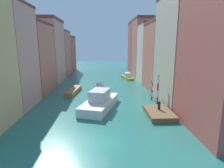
# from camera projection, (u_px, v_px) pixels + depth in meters

# --- Properties ---
(ground_plane) EXTENTS (154.00, 154.00, 0.00)m
(ground_plane) POSITION_uv_depth(u_px,v_px,m) (100.00, 88.00, 43.02)
(ground_plane) COLOR #28756B
(building_left_1) EXTENTS (8.05, 8.22, 16.17)m
(building_left_1) POSITION_uv_depth(u_px,v_px,m) (4.00, 57.00, 28.54)
(building_left_1) COLOR tan
(building_left_1) RESTS_ON ground
(building_left_2) EXTENTS (8.05, 11.11, 14.43)m
(building_left_2) POSITION_uv_depth(u_px,v_px,m) (29.00, 58.00, 38.33)
(building_left_2) COLOR #C6705B
(building_left_2) RESTS_ON ground
(building_left_3) EXTENTS (8.05, 11.13, 16.74)m
(building_left_3) POSITION_uv_depth(u_px,v_px,m) (46.00, 51.00, 49.23)
(building_left_3) COLOR tan
(building_left_3) RESTS_ON ground
(building_left_4) EXTENTS (8.05, 9.93, 14.53)m
(building_left_4) POSITION_uv_depth(u_px,v_px,m) (56.00, 53.00, 59.94)
(building_left_4) COLOR #C6705B
(building_left_4) RESTS_ON ground
(building_left_5) EXTENTS (8.05, 12.08, 13.38)m
(building_left_5) POSITION_uv_depth(u_px,v_px,m) (63.00, 54.00, 70.77)
(building_left_5) COLOR #B25147
(building_left_5) RESTS_ON ground
(building_right_1) EXTENTS (8.05, 11.00, 18.04)m
(building_right_1) POSITION_uv_depth(u_px,v_px,m) (186.00, 50.00, 30.78)
(building_right_1) COLOR #BCB299
(building_right_1) RESTS_ON ground
(building_right_2) EXTENTS (8.05, 10.26, 15.09)m
(building_right_2) POSITION_uv_depth(u_px,v_px,m) (165.00, 56.00, 41.53)
(building_right_2) COLOR #C6705B
(building_right_2) RESTS_ON ground
(building_right_3) EXTENTS (8.05, 8.57, 15.77)m
(building_right_3) POSITION_uv_depth(u_px,v_px,m) (154.00, 53.00, 50.67)
(building_right_3) COLOR beige
(building_right_3) RESTS_ON ground
(building_right_4) EXTENTS (8.05, 9.92, 18.40)m
(building_right_4) POSITION_uv_depth(u_px,v_px,m) (146.00, 47.00, 59.76)
(building_right_4) COLOR #C6705B
(building_right_4) RESTS_ON ground
(building_right_5) EXTENTS (8.05, 9.93, 18.49)m
(building_right_5) POSITION_uv_depth(u_px,v_px,m) (140.00, 47.00, 69.85)
(building_right_5) COLOR #B25147
(building_right_5) RESTS_ON ground
(waterfront_dock) EXTENTS (3.52, 5.74, 0.68)m
(waterfront_dock) POSITION_uv_depth(u_px,v_px,m) (159.00, 113.00, 26.25)
(waterfront_dock) COLOR brown
(waterfront_dock) RESTS_ON ground
(person_on_dock) EXTENTS (0.36, 0.36, 1.41)m
(person_on_dock) POSITION_uv_depth(u_px,v_px,m) (159.00, 105.00, 26.59)
(person_on_dock) COLOR black
(person_on_dock) RESTS_ON waterfront_dock
(mooring_pole_0) EXTENTS (0.28, 0.28, 5.18)m
(mooring_pole_0) POSITION_uv_depth(u_px,v_px,m) (158.00, 89.00, 30.60)
(mooring_pole_0) COLOR red
(mooring_pole_0) RESTS_ON ground
(mooring_pole_1) EXTENTS (0.28, 0.28, 4.04)m
(mooring_pole_1) POSITION_uv_depth(u_px,v_px,m) (152.00, 89.00, 33.43)
(mooring_pole_1) COLOR red
(mooring_pole_1) RESTS_ON ground
(mooring_pole_2) EXTENTS (0.35, 0.35, 4.28)m
(mooring_pole_2) POSITION_uv_depth(u_px,v_px,m) (152.00, 86.00, 35.47)
(mooring_pole_2) COLOR red
(mooring_pole_2) RESTS_ON ground
(vaporetto_white) EXTENTS (6.48, 10.58, 2.95)m
(vaporetto_white) POSITION_uv_depth(u_px,v_px,m) (100.00, 102.00, 29.28)
(vaporetto_white) COLOR white
(vaporetto_white) RESTS_ON ground
(gondola_black) EXTENTS (2.34, 9.34, 0.51)m
(gondola_black) POSITION_uv_depth(u_px,v_px,m) (101.00, 87.00, 42.69)
(gondola_black) COLOR black
(gondola_black) RESTS_ON ground
(motorboat_0) EXTENTS (3.23, 7.11, 1.87)m
(motorboat_0) POSITION_uv_depth(u_px,v_px,m) (127.00, 77.00, 55.16)
(motorboat_0) COLOR gold
(motorboat_0) RESTS_ON ground
(motorboat_1) EXTENTS (2.61, 7.87, 0.86)m
(motorboat_1) POSITION_uv_depth(u_px,v_px,m) (73.00, 91.00, 38.76)
(motorboat_1) COLOR olive
(motorboat_1) RESTS_ON ground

